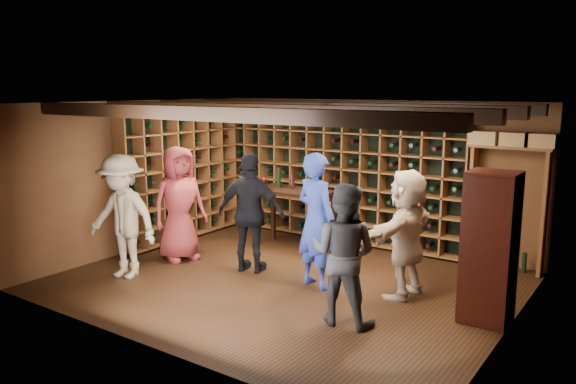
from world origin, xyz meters
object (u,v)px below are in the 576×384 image
Objects in this scene: tasting_table at (293,197)px; guest_beige at (406,233)px; guest_woman_black at (251,213)px; man_blue_shirt at (316,221)px; man_grey_suit at (343,254)px; guest_red_floral at (179,203)px; guest_khaki at (122,217)px; display_cabinet at (489,251)px.

guest_beige is at bearing -22.66° from tasting_table.
guest_woman_black is 1.37m from tasting_table.
guest_woman_black reaches higher than guest_beige.
guest_woman_black is at bearing -83.30° from tasting_table.
guest_beige is 1.25× the size of tasting_table.
man_blue_shirt reaches higher than guest_beige.
guest_beige is at bearing -108.92° from man_grey_suit.
guest_red_floral is (-3.33, 0.69, 0.08)m from man_grey_suit.
display_cabinet is at bearing 7.17° from guest_khaki.
man_blue_shirt is at bearing 165.61° from guest_woman_black.
man_blue_shirt is 1.37× the size of tasting_table.
display_cabinet is 1.68m from man_grey_suit.
man_grey_suit is 0.93× the size of guest_khaki.
guest_beige is at bearing -65.09° from guest_red_floral.
man_blue_shirt is 1.21m from guest_beige.
display_cabinet is 4.95m from guest_khaki.
guest_khaki reaches higher than guest_woman_black.
man_blue_shirt is 1.05× the size of guest_woman_black.
guest_beige is (1.15, 0.35, -0.09)m from man_blue_shirt.
man_grey_suit is (0.90, -0.86, -0.10)m from man_blue_shirt.
guest_red_floral reaches higher than guest_beige.
man_grey_suit is at bearing -6.15° from guest_beige.
display_cabinet is 2.27m from man_blue_shirt.
guest_khaki is at bearing -0.91° from man_grey_suit.
man_blue_shirt is 2.44m from guest_red_floral.
man_grey_suit is at bearing -2.47° from guest_khaki.
man_blue_shirt is at bearing -50.95° from man_grey_suit.
tasting_table is (-2.20, 2.22, 0.06)m from man_grey_suit.
guest_beige is (2.28, 0.35, -0.04)m from guest_woman_black.
guest_red_floral is at bearing 19.85° from man_blue_shirt.
man_grey_suit is 0.91× the size of guest_red_floral.
man_blue_shirt reaches higher than man_grey_suit.
guest_woman_black is (-2.03, 0.87, 0.06)m from man_grey_suit.
man_blue_shirt is at bearing 17.56° from guest_khaki.
display_cabinet is 1.14m from guest_beige.
man_blue_shirt is at bearing -67.25° from guest_beige.
display_cabinet is at bearing 83.80° from guest_beige.
display_cabinet reaches higher than man_grey_suit.
man_blue_shirt is 1.25m from man_grey_suit.
tasting_table is at bearing 160.77° from display_cabinet.
man_grey_suit is 3.12m from tasting_table.
guest_khaki is 3.98m from guest_beige.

